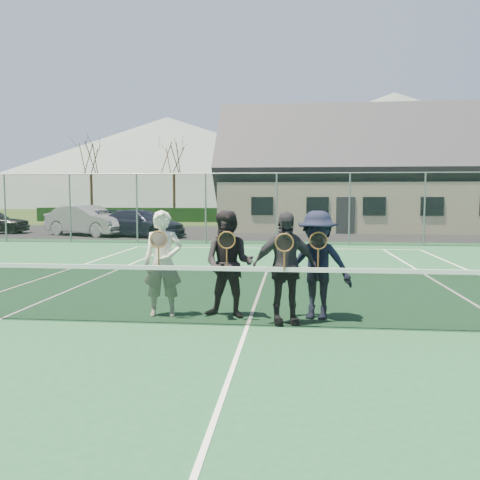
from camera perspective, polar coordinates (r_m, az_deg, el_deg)
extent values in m
plane|color=#2C4418|center=(27.87, 4.54, 0.73)|extent=(220.00, 220.00, 0.00)
cube|color=#1C4C2B|center=(8.08, 0.84, -9.75)|extent=(30.00, 30.00, 0.02)
cube|color=black|center=(28.25, -3.59, 0.81)|extent=(40.00, 12.00, 0.01)
cube|color=black|center=(39.82, 4.99, 2.80)|extent=(40.00, 1.20, 1.10)
cone|color=#55665D|center=(106.17, -8.12, 8.69)|extent=(110.00, 110.00, 18.00)
cone|color=#526358|center=(104.96, 16.82, 9.67)|extent=(120.00, 120.00, 22.00)
imported|color=#969A9E|center=(27.40, -16.73, 2.10)|extent=(5.02, 3.39, 1.56)
imported|color=black|center=(25.86, -11.00, 1.84)|extent=(5.06, 3.43, 1.36)
cube|color=white|center=(19.78, 3.94, -0.93)|extent=(10.97, 0.06, 0.01)
cube|color=white|center=(9.38, -25.36, -8.06)|extent=(0.06, 23.77, 0.01)
cube|color=white|center=(14.34, 3.14, -3.19)|extent=(8.23, 0.06, 0.01)
cube|color=white|center=(8.07, 0.84, -9.64)|extent=(0.06, 12.80, 0.01)
cube|color=black|center=(7.97, 0.84, -6.48)|extent=(11.60, 0.02, 0.88)
cube|color=white|center=(7.89, 0.85, -3.28)|extent=(11.60, 0.03, 0.07)
cylinder|color=slate|center=(24.79, -24.86, 3.23)|extent=(0.07, 0.07, 3.00)
cylinder|color=slate|center=(23.39, -18.53, 3.35)|extent=(0.07, 0.07, 3.00)
cylinder|color=slate|center=(22.32, -11.49, 3.45)|extent=(0.07, 0.07, 3.00)
cylinder|color=slate|center=(21.61, -3.87, 3.49)|extent=(0.07, 0.07, 3.00)
cylinder|color=slate|center=(21.30, 4.12, 3.46)|extent=(0.07, 0.07, 3.00)
cylinder|color=slate|center=(21.41, 12.18, 3.37)|extent=(0.07, 0.07, 3.00)
cylinder|color=slate|center=(21.94, 20.01, 3.22)|extent=(0.07, 0.07, 3.00)
cube|color=black|center=(21.30, 4.12, 3.46)|extent=(30.00, 0.03, 3.00)
cylinder|color=slate|center=(21.31, 4.15, 7.50)|extent=(30.00, 0.04, 0.04)
cube|color=beige|center=(31.96, 11.95, 3.70)|extent=(15.00, 8.00, 2.80)
pyramid|color=#2D2D33|center=(32.15, 12.09, 11.29)|extent=(15.60, 8.20, 4.10)
cube|color=#2D2D33|center=(27.92, 11.76, 2.71)|extent=(1.00, 0.06, 2.00)
cube|color=black|center=(27.82, 2.50, 3.83)|extent=(1.20, 0.06, 1.00)
cube|color=black|center=(27.80, 8.70, 3.77)|extent=(1.20, 0.06, 1.00)
cube|color=black|center=(28.10, 14.83, 3.68)|extent=(1.20, 0.06, 1.00)
cube|color=black|center=(28.71, 20.77, 3.55)|extent=(1.20, 0.06, 1.00)
cylinder|color=#3A2515|center=(44.07, -16.32, 4.62)|extent=(0.22, 0.22, 3.85)
cylinder|color=#3C2415|center=(41.92, -7.41, 4.77)|extent=(0.22, 0.22, 3.85)
cylinder|color=#332212|center=(40.80, 7.85, 4.75)|extent=(0.22, 0.22, 3.85)
cylinder|color=#341F13|center=(42.32, 21.56, 4.46)|extent=(0.22, 0.22, 3.85)
imported|color=beige|center=(8.72, -8.64, -2.61)|extent=(0.72, 0.53, 1.80)
torus|color=brown|center=(8.41, -9.15, 0.05)|extent=(0.29, 0.02, 0.29)
cylinder|color=black|center=(8.41, -9.15, 0.05)|extent=(0.25, 0.00, 0.25)
cylinder|color=brown|center=(8.44, -9.12, -1.84)|extent=(0.03, 0.03, 0.32)
imported|color=black|center=(8.51, -1.25, -2.74)|extent=(0.98, 0.83, 1.80)
torus|color=brown|center=(8.20, -1.50, -0.02)|extent=(0.29, 0.02, 0.29)
cylinder|color=black|center=(8.20, -1.50, -0.02)|extent=(0.25, 0.00, 0.25)
cylinder|color=brown|center=(8.23, -1.49, -1.96)|extent=(0.03, 0.03, 0.32)
imported|color=#28272D|center=(8.11, 5.02, -3.14)|extent=(1.13, 0.66, 1.80)
torus|color=brown|center=(7.79, 5.01, -0.29)|extent=(0.29, 0.02, 0.29)
cylinder|color=black|center=(7.79, 5.01, -0.29)|extent=(0.25, 0.00, 0.25)
cylinder|color=brown|center=(7.82, 5.00, -2.34)|extent=(0.03, 0.03, 0.32)
imported|color=black|center=(8.51, 8.67, -2.80)|extent=(1.30, 0.97, 1.80)
torus|color=brown|center=(8.19, 8.79, -0.08)|extent=(0.29, 0.02, 0.29)
cylinder|color=black|center=(8.19, 8.79, -0.08)|extent=(0.25, 0.00, 0.25)
cylinder|color=brown|center=(8.22, 8.77, -2.02)|extent=(0.03, 0.03, 0.32)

